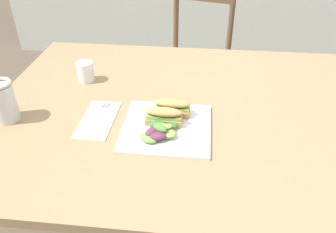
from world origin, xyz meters
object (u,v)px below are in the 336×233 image
dining_table (188,133)px  sandwich_half_front (164,116)px  mason_jar_iced_tea (4,103)px  plate_lunch (167,128)px  cup_extra_side (85,72)px  chair_wooden_far (194,67)px  fork_on_napkin (100,116)px  sandwich_half_back (172,107)px

dining_table → sandwich_half_front: size_ratio=11.53×
mason_jar_iced_tea → plate_lunch: bearing=0.0°
plate_lunch → cup_extra_side: 0.44m
dining_table → sandwich_half_front: bearing=-122.1°
dining_table → chair_wooden_far: bearing=90.7°
sandwich_half_front → cup_extra_side: (-0.33, 0.26, -0.00)m
mason_jar_iced_tea → sandwich_half_front: bearing=1.8°
dining_table → chair_wooden_far: (-0.01, 0.91, -0.18)m
plate_lunch → fork_on_napkin: size_ratio=1.46×
dining_table → chair_wooden_far: size_ratio=1.57×
sandwich_half_front → fork_on_napkin: 0.22m
mason_jar_iced_tea → cup_extra_side: size_ratio=1.78×
plate_lunch → sandwich_half_back: sandwich_half_back is taller
chair_wooden_far → mason_jar_iced_tea: bearing=-118.7°
plate_lunch → sandwich_half_front: bearing=122.7°
cup_extra_side → sandwich_half_front: bearing=-38.5°
fork_on_napkin → mason_jar_iced_tea: size_ratio=1.37×
sandwich_half_back → plate_lunch: bearing=-99.1°
fork_on_napkin → mason_jar_iced_tea: (-0.29, -0.04, 0.06)m
chair_wooden_far → mason_jar_iced_tea: (-0.57, -1.03, 0.35)m
dining_table → fork_on_napkin: (-0.28, -0.09, 0.11)m
plate_lunch → mason_jar_iced_tea: bearing=-180.0°
dining_table → sandwich_half_back: size_ratio=11.53×
plate_lunch → cup_extra_side: (-0.34, 0.28, 0.03)m
plate_lunch → cup_extra_side: cup_extra_side is taller
cup_extra_side → sandwich_half_back: bearing=-31.0°
dining_table → plate_lunch: 0.18m
sandwich_half_back → mason_jar_iced_tea: (-0.53, -0.07, 0.02)m
plate_lunch → sandwich_half_back: size_ratio=2.29×
mason_jar_iced_tea → cup_extra_side: 0.33m
sandwich_half_front → sandwich_half_back: (0.02, 0.05, 0.00)m
fork_on_napkin → cup_extra_side: (-0.12, 0.24, 0.03)m
fork_on_napkin → mason_jar_iced_tea: bearing=-172.0°
sandwich_half_back → cup_extra_side: 0.41m
chair_wooden_far → sandwich_half_front: chair_wooden_far is taller
dining_table → fork_on_napkin: size_ratio=7.34×
mason_jar_iced_tea → cup_extra_side: mason_jar_iced_tea is taller
plate_lunch → sandwich_half_front: 0.04m
dining_table → cup_extra_side: (-0.40, 0.15, 0.15)m
dining_table → plate_lunch: plate_lunch is taller
dining_table → fork_on_napkin: 0.32m
chair_wooden_far → mason_jar_iced_tea: size_ratio=6.42×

